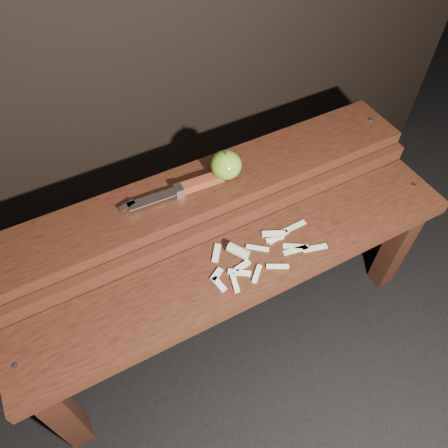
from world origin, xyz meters
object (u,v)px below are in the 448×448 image
bench_front_tier (246,279)px  apple (226,165)px  knife (190,186)px  bench_rear_tier (206,206)px

bench_front_tier → apple: bearing=74.4°
bench_front_tier → knife: bearing=100.4°
bench_rear_tier → bench_front_tier: bearing=-90.0°
bench_front_tier → bench_rear_tier: 0.23m
bench_rear_tier → knife: (-0.04, 0.00, 0.10)m
apple → bench_rear_tier: bearing=-176.2°
bench_rear_tier → apple: bearing=3.8°
bench_rear_tier → apple: apple is taller
apple → bench_front_tier: bearing=-105.6°
knife → bench_front_tier: bearing=-79.6°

